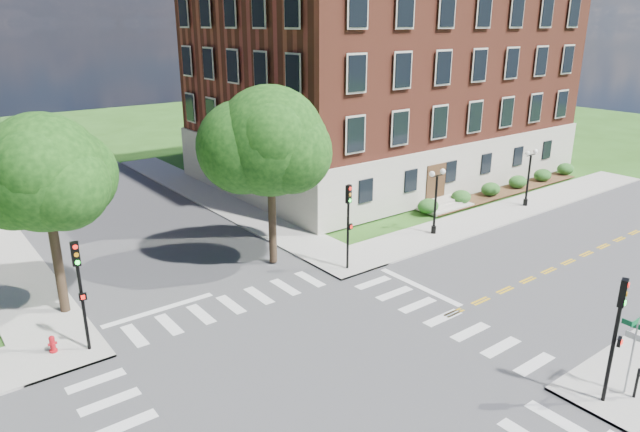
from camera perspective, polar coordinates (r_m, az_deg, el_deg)
ground at (r=23.26m, az=0.05°, el=-15.40°), size 160.00×160.00×0.00m
road_ew at (r=23.26m, az=0.05°, el=-15.39°), size 90.00×12.00×0.01m
road_ns at (r=23.26m, az=0.05°, el=-15.38°), size 12.00×90.00×0.01m
sidewalk_ne at (r=42.93m, az=3.84°, el=1.05°), size 34.00×34.00×0.12m
crosswalk_east at (r=27.60m, az=12.18°, el=-9.96°), size 2.20×10.20×0.02m
stop_bar_east at (r=30.43m, az=9.88°, el=-6.98°), size 0.40×5.50×0.00m
main_building at (r=51.85m, az=6.48°, el=13.38°), size 30.60×22.40×16.50m
shrub_row at (r=48.48m, az=17.89°, el=2.17°), size 18.00×2.00×1.30m
tree_c at (r=27.74m, az=-25.91°, el=3.90°), size 5.26×5.26×9.38m
tree_d at (r=30.77m, az=-5.02°, el=7.45°), size 5.97×5.97×9.96m
traffic_signal_se at (r=22.44m, az=27.59°, el=-9.67°), size 0.37×0.44×4.80m
traffic_signal_ne at (r=30.78m, az=2.85°, el=0.00°), size 0.37×0.44×4.80m
traffic_signal_nw at (r=24.96m, az=-22.89°, el=-6.13°), size 0.37×0.43×4.80m
twin_lamp_west at (r=37.00m, az=11.50°, el=1.80°), size 1.36×0.36×4.23m
twin_lamp_east at (r=44.72m, az=20.15°, el=3.94°), size 1.36×0.36×4.23m
street_sign_pole at (r=23.67m, az=28.96°, el=-10.83°), size 1.10×1.10×3.10m
push_button_post at (r=24.26m, az=29.17°, el=-14.26°), size 0.14×0.21×1.20m
fire_hydrant at (r=26.54m, az=-25.18°, el=-11.55°), size 0.35×0.35×0.75m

